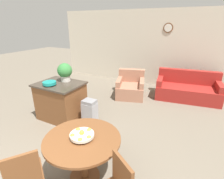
{
  "coord_description": "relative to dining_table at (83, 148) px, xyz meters",
  "views": [
    {
      "loc": [
        1.57,
        -0.52,
        2.25
      ],
      "look_at": [
        -0.02,
        2.51,
        0.93
      ],
      "focal_mm": 28.0,
      "sensor_mm": 36.0,
      "label": 1
    }
  ],
  "objects": [
    {
      "name": "kitchen_island",
      "position": [
        -1.6,
        1.26,
        -0.11
      ],
      "size": [
        1.07,
        0.86,
        0.9
      ],
      "color": "brown",
      "rests_on": "ground_plane"
    },
    {
      "name": "dining_table",
      "position": [
        0.0,
        0.0,
        0.0
      ],
      "size": [
        1.09,
        1.09,
        0.73
      ],
      "color": "brown",
      "rests_on": "ground_plane"
    },
    {
      "name": "wall_back",
      "position": [
        -0.25,
        4.81,
        0.78
      ],
      "size": [
        8.0,
        0.09,
        2.7
      ],
      "color": "beige",
      "rests_on": "ground_plane"
    },
    {
      "name": "trash_bin",
      "position": [
        -0.79,
        1.3,
        -0.26
      ],
      "size": [
        0.31,
        0.25,
        0.62
      ],
      "color": "#9E9EA3",
      "rests_on": "ground_plane"
    },
    {
      "name": "fruit_bowl",
      "position": [
        0.0,
        -0.0,
        0.22
      ],
      "size": [
        0.34,
        0.34,
        0.13
      ],
      "color": "silver",
      "rests_on": "dining_table"
    },
    {
      "name": "couch",
      "position": [
        1.03,
        3.95,
        -0.27
      ],
      "size": [
        1.94,
        1.12,
        0.85
      ],
      "rotation": [
        0.0,
        0.0,
        0.15
      ],
      "color": "maroon",
      "rests_on": "ground_plane"
    },
    {
      "name": "armchair",
      "position": [
        -0.61,
        3.34,
        -0.29
      ],
      "size": [
        1.08,
        1.14,
        0.81
      ],
      "rotation": [
        0.0,
        0.0,
        0.31
      ],
      "color": "#A87056",
      "rests_on": "ground_plane"
    },
    {
      "name": "potted_plant",
      "position": [
        -1.59,
        1.47,
        0.57
      ],
      "size": [
        0.35,
        0.35,
        0.44
      ],
      "color": "beige",
      "rests_on": "kitchen_island"
    },
    {
      "name": "teal_bowl",
      "position": [
        -1.69,
        1.05,
        0.39
      ],
      "size": [
        0.3,
        0.3,
        0.09
      ],
      "color": "teal",
      "rests_on": "kitchen_island"
    },
    {
      "name": "dining_chair_near_left",
      "position": [
        -0.38,
        -0.68,
        -0.06
      ],
      "size": [
        0.58,
        0.58,
        0.9
      ],
      "rotation": [
        0.0,
        0.0,
        7.26
      ],
      "color": "brown",
      "rests_on": "ground_plane"
    }
  ]
}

